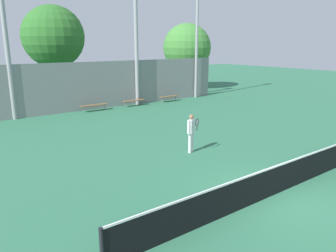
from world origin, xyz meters
TOP-DOWN VIEW (x-y plane):
  - ground_plane at (0.00, 0.00)m, footprint 100.00×100.00m
  - tennis_net at (0.00, 0.00)m, footprint 11.67×0.09m
  - tennis_player at (0.70, 4.73)m, footprint 0.51×0.48m
  - bench_courtside_near at (4.38, 15.67)m, footprint 1.86×0.40m
  - bench_courtside_far at (7.70, 15.67)m, footprint 1.72×0.40m
  - bench_adjacent_court at (1.14, 15.67)m, footprint 1.99×0.40m
  - light_pole_near_left at (-3.94, 16.33)m, footprint 0.90×0.60m
  - light_pole_far_right at (4.97, 16.10)m, footprint 0.90×0.60m
  - light_pole_center_back at (10.94, 16.04)m, footprint 0.90×0.60m
  - back_fence at (0.00, 16.32)m, footprint 25.34×0.06m
  - tree_green_tall at (13.90, 20.85)m, footprint 4.89×4.89m
  - tree_green_broad at (0.62, 21.65)m, footprint 4.93×4.93m

SIDE VIEW (x-z plane):
  - ground_plane at x=0.00m, z-range 0.00..0.00m
  - bench_courtside_far at x=7.70m, z-range 0.18..0.64m
  - bench_courtside_near at x=4.38m, z-range 0.19..0.64m
  - bench_adjacent_court at x=1.14m, z-range 0.19..0.64m
  - tennis_net at x=0.00m, z-range 0.01..0.98m
  - tennis_player at x=0.70m, z-range 0.10..1.78m
  - back_fence at x=0.00m, z-range 0.00..3.39m
  - tree_green_tall at x=13.90m, z-range 0.88..7.54m
  - tree_green_broad at x=0.62m, z-range 1.33..8.96m
  - light_pole_near_left at x=-3.94m, z-range 0.65..11.27m
  - light_pole_far_right at x=4.97m, z-range 0.65..11.73m
  - light_pole_center_back at x=10.94m, z-range 1.04..12.90m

